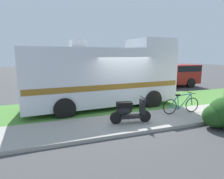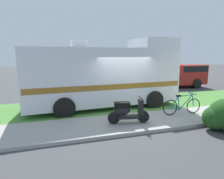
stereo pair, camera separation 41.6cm
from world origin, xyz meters
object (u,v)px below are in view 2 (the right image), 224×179
(motorhome_rv, at_px, (105,75))
(scooter, at_px, (127,111))
(pickup_truck_near, at_px, (178,75))
(bicycle, at_px, (182,106))
(bottle_green, at_px, (218,112))

(motorhome_rv, xyz_separation_m, scooter, (0.11, -2.83, -1.04))
(motorhome_rv, relative_size, pickup_truck_near, 1.38)
(scooter, distance_m, bicycle, 2.63)
(motorhome_rv, relative_size, bottle_green, 25.91)
(scooter, height_order, bicycle, scooter)
(bicycle, relative_size, pickup_truck_near, 0.33)
(motorhome_rv, distance_m, bottle_green, 5.27)
(motorhome_rv, height_order, pickup_truck_near, motorhome_rv)
(motorhome_rv, xyz_separation_m, bottle_green, (4.13, -2.97, -1.38))
(motorhome_rv, height_order, bottle_green, motorhome_rv)
(scooter, bearing_deg, bottle_green, -1.94)
(scooter, relative_size, bicycle, 0.88)
(motorhome_rv, bearing_deg, bottle_green, -35.70)
(bicycle, distance_m, bottle_green, 1.51)
(scooter, relative_size, bottle_green, 5.41)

